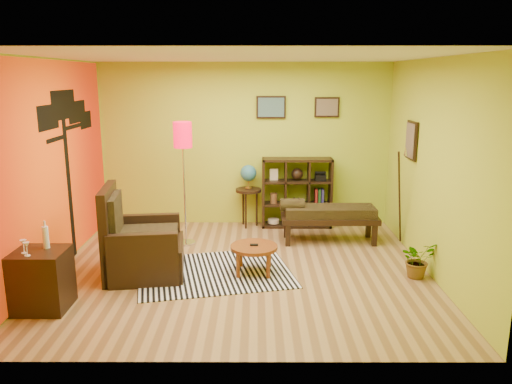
{
  "coord_description": "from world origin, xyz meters",
  "views": [
    {
      "loc": [
        0.21,
        -6.36,
        2.56
      ],
      "look_at": [
        0.2,
        0.15,
        1.05
      ],
      "focal_mm": 35.0,
      "sensor_mm": 36.0,
      "label": 1
    }
  ],
  "objects_px": {
    "side_cabinet": "(42,280)",
    "bench": "(327,214)",
    "globe_table": "(248,180)",
    "cube_shelf": "(298,193)",
    "coffee_table": "(254,249)",
    "floor_lamp": "(183,146)",
    "armchair": "(139,248)",
    "potted_plant": "(417,263)"
  },
  "relations": [
    {
      "from": "potted_plant",
      "to": "bench",
      "type": "bearing_deg",
      "value": 124.38
    },
    {
      "from": "globe_table",
      "to": "bench",
      "type": "relative_size",
      "value": 0.71
    },
    {
      "from": "coffee_table",
      "to": "globe_table",
      "type": "bearing_deg",
      "value": 92.91
    },
    {
      "from": "armchair",
      "to": "floor_lamp",
      "type": "xyz_separation_m",
      "value": [
        0.43,
        1.23,
        1.18
      ]
    },
    {
      "from": "globe_table",
      "to": "potted_plant",
      "type": "bearing_deg",
      "value": -45.41
    },
    {
      "from": "coffee_table",
      "to": "cube_shelf",
      "type": "height_order",
      "value": "cube_shelf"
    },
    {
      "from": "armchair",
      "to": "potted_plant",
      "type": "bearing_deg",
      "value": -1.46
    },
    {
      "from": "side_cabinet",
      "to": "cube_shelf",
      "type": "xyz_separation_m",
      "value": [
        3.11,
        3.19,
        0.25
      ]
    },
    {
      "from": "potted_plant",
      "to": "floor_lamp",
      "type": "bearing_deg",
      "value": 157.56
    },
    {
      "from": "bench",
      "to": "coffee_table",
      "type": "bearing_deg",
      "value": -131.15
    },
    {
      "from": "coffee_table",
      "to": "potted_plant",
      "type": "bearing_deg",
      "value": -3.64
    },
    {
      "from": "armchair",
      "to": "floor_lamp",
      "type": "height_order",
      "value": "floor_lamp"
    },
    {
      "from": "globe_table",
      "to": "cube_shelf",
      "type": "height_order",
      "value": "cube_shelf"
    },
    {
      "from": "floor_lamp",
      "to": "cube_shelf",
      "type": "height_order",
      "value": "floor_lamp"
    },
    {
      "from": "floor_lamp",
      "to": "potted_plant",
      "type": "relative_size",
      "value": 3.93
    },
    {
      "from": "potted_plant",
      "to": "side_cabinet",
      "type": "bearing_deg",
      "value": -168.5
    },
    {
      "from": "cube_shelf",
      "to": "floor_lamp",
      "type": "bearing_deg",
      "value": -152.28
    },
    {
      "from": "coffee_table",
      "to": "bench",
      "type": "relative_size",
      "value": 0.41
    },
    {
      "from": "floor_lamp",
      "to": "bench",
      "type": "xyz_separation_m",
      "value": [
        2.21,
        0.12,
        -1.09
      ]
    },
    {
      "from": "floor_lamp",
      "to": "armchair",
      "type": "bearing_deg",
      "value": -109.48
    },
    {
      "from": "armchair",
      "to": "side_cabinet",
      "type": "relative_size",
      "value": 1.19
    },
    {
      "from": "armchair",
      "to": "bench",
      "type": "height_order",
      "value": "armchair"
    },
    {
      "from": "side_cabinet",
      "to": "globe_table",
      "type": "xyz_separation_m",
      "value": [
        2.26,
        3.18,
        0.48
      ]
    },
    {
      "from": "cube_shelf",
      "to": "globe_table",
      "type": "bearing_deg",
      "value": -179.51
    },
    {
      "from": "side_cabinet",
      "to": "potted_plant",
      "type": "xyz_separation_m",
      "value": [
        4.5,
        0.92,
        -0.16
      ]
    },
    {
      "from": "cube_shelf",
      "to": "side_cabinet",
      "type": "bearing_deg",
      "value": -134.3
    },
    {
      "from": "floor_lamp",
      "to": "bench",
      "type": "height_order",
      "value": "floor_lamp"
    },
    {
      "from": "floor_lamp",
      "to": "globe_table",
      "type": "height_order",
      "value": "floor_lamp"
    },
    {
      "from": "bench",
      "to": "armchair",
      "type": "bearing_deg",
      "value": -153.02
    },
    {
      "from": "cube_shelf",
      "to": "bench",
      "type": "xyz_separation_m",
      "value": [
        0.4,
        -0.83,
        -0.15
      ]
    },
    {
      "from": "globe_table",
      "to": "potted_plant",
      "type": "relative_size",
      "value": 2.24
    },
    {
      "from": "side_cabinet",
      "to": "globe_table",
      "type": "distance_m",
      "value": 3.94
    },
    {
      "from": "coffee_table",
      "to": "armchair",
      "type": "relative_size",
      "value": 0.52
    },
    {
      "from": "globe_table",
      "to": "bench",
      "type": "xyz_separation_m",
      "value": [
        1.25,
        -0.83,
        -0.38
      ]
    },
    {
      "from": "cube_shelf",
      "to": "bench",
      "type": "bearing_deg",
      "value": -64.38
    },
    {
      "from": "side_cabinet",
      "to": "bench",
      "type": "xyz_separation_m",
      "value": [
        3.51,
        2.36,
        0.1
      ]
    },
    {
      "from": "armchair",
      "to": "globe_table",
      "type": "xyz_separation_m",
      "value": [
        1.4,
        2.18,
        0.46
      ]
    },
    {
      "from": "floor_lamp",
      "to": "potted_plant",
      "type": "bearing_deg",
      "value": -22.44
    },
    {
      "from": "side_cabinet",
      "to": "potted_plant",
      "type": "bearing_deg",
      "value": 11.5
    },
    {
      "from": "side_cabinet",
      "to": "bench",
      "type": "distance_m",
      "value": 4.23
    },
    {
      "from": "coffee_table",
      "to": "cube_shelf",
      "type": "xyz_separation_m",
      "value": [
        0.74,
        2.14,
        0.27
      ]
    },
    {
      "from": "bench",
      "to": "floor_lamp",
      "type": "bearing_deg",
      "value": -176.9
    }
  ]
}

